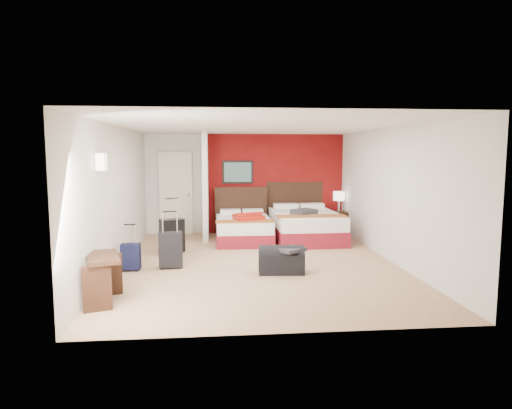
{
  "coord_description": "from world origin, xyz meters",
  "views": [
    {
      "loc": [
        -0.78,
        -8.01,
        2.02
      ],
      "look_at": [
        0.04,
        0.8,
        1.0
      ],
      "focal_mm": 31.24,
      "sensor_mm": 36.0,
      "label": 1
    }
  ],
  "objects": [
    {
      "name": "suitcase_black",
      "position": [
        -1.65,
        0.98,
        0.34
      ],
      "size": [
        0.53,
        0.46,
        0.67
      ],
      "primitive_type": "cube",
      "rotation": [
        0.0,
        0.0,
        0.5
      ],
      "color": "black",
      "rests_on": "ground"
    },
    {
      "name": "table_lamp",
      "position": [
        2.31,
        2.79,
        0.82
      ],
      "size": [
        0.33,
        0.33,
        0.5
      ],
      "primitive_type": "cylinder",
      "rotation": [
        0.0,
        0.0,
        0.2
      ],
      "color": "white",
      "rests_on": "nightstand"
    },
    {
      "name": "desk",
      "position": [
        -2.29,
        -1.99,
        0.33
      ],
      "size": [
        0.61,
        0.87,
        0.66
      ],
      "primitive_type": "cube",
      "rotation": [
        0.0,
        0.0,
        0.3
      ],
      "color": "#321B10",
      "rests_on": "ground"
    },
    {
      "name": "jacket_draped",
      "position": [
        0.48,
        -0.76,
        0.41
      ],
      "size": [
        0.56,
        0.54,
        0.06
      ],
      "primitive_type": "cube",
      "rotation": [
        0.0,
        0.0,
        0.62
      ],
      "color": "#343439",
      "rests_on": "duffel_bag"
    },
    {
      "name": "ground",
      "position": [
        0.0,
        0.0,
        0.0
      ],
      "size": [
        6.5,
        6.5,
        0.0
      ],
      "primitive_type": "plane",
      "color": "tan",
      "rests_on": "ground"
    },
    {
      "name": "nightstand",
      "position": [
        2.31,
        2.79,
        0.28
      ],
      "size": [
        0.42,
        0.42,
        0.57
      ],
      "primitive_type": "cube",
      "rotation": [
        0.0,
        0.0,
        -0.03
      ],
      "color": "black",
      "rests_on": "ground"
    },
    {
      "name": "suitcase_charcoal",
      "position": [
        -1.57,
        -0.2,
        0.3
      ],
      "size": [
        0.44,
        0.3,
        0.61
      ],
      "primitive_type": "cube",
      "rotation": [
        0.0,
        0.0,
        0.12
      ],
      "color": "black",
      "rests_on": "ground"
    },
    {
      "name": "entry_door",
      "position": [
        -1.75,
        3.2,
        1.02
      ],
      "size": [
        0.82,
        0.06,
        2.05
      ],
      "primitive_type": "cube",
      "color": "silver",
      "rests_on": "ground"
    },
    {
      "name": "bed_right",
      "position": [
        1.32,
        2.12,
        0.32
      ],
      "size": [
        1.53,
        2.17,
        0.64
      ],
      "primitive_type": "cube",
      "rotation": [
        0.0,
        0.0,
        0.02
      ],
      "color": "silver",
      "rests_on": "ground"
    },
    {
      "name": "red_accent_panel",
      "position": [
        0.75,
        3.23,
        1.25
      ],
      "size": [
        3.5,
        0.04,
        2.5
      ],
      "primitive_type": "cube",
      "color": "maroon",
      "rests_on": "ground"
    },
    {
      "name": "partition_wall",
      "position": [
        -1.0,
        2.61,
        1.25
      ],
      "size": [
        0.12,
        1.2,
        2.5
      ],
      "primitive_type": "cube",
      "color": "silver",
      "rests_on": "ground"
    },
    {
      "name": "duffel_bag",
      "position": [
        0.33,
        -0.71,
        0.19
      ],
      "size": [
        0.79,
        0.46,
        0.39
      ],
      "primitive_type": "cube",
      "rotation": [
        0.0,
        0.0,
        -0.07
      ],
      "color": "black",
      "rests_on": "ground"
    },
    {
      "name": "bed_left",
      "position": [
        -0.13,
        2.09,
        0.27
      ],
      "size": [
        1.25,
        1.78,
        0.53
      ],
      "primitive_type": "cube",
      "rotation": [
        0.0,
        0.0,
        0.0
      ],
      "color": "white",
      "rests_on": "ground"
    },
    {
      "name": "red_suitcase_open",
      "position": [
        -0.03,
        1.99,
        0.59
      ],
      "size": [
        0.86,
        1.01,
        0.11
      ],
      "primitive_type": "cube",
      "rotation": [
        0.0,
        0.0,
        0.32
      ],
      "color": "#AC1C0E",
      "rests_on": "bed_left"
    },
    {
      "name": "suitcase_navy",
      "position": [
        -2.24,
        -0.32,
        0.22
      ],
      "size": [
        0.33,
        0.21,
        0.44
      ],
      "primitive_type": "cube",
      "rotation": [
        0.0,
        0.0,
        -0.04
      ],
      "color": "black",
      "rests_on": "ground"
    },
    {
      "name": "room_walls",
      "position": [
        -1.4,
        1.42,
        1.26
      ],
      "size": [
        5.02,
        6.52,
        2.5
      ],
      "color": "silver",
      "rests_on": "ground"
    },
    {
      "name": "jacket_bundle",
      "position": [
        1.22,
        1.82,
        0.7
      ],
      "size": [
        0.64,
        0.61,
        0.12
      ],
      "primitive_type": "cube",
      "rotation": [
        0.0,
        0.0,
        0.58
      ],
      "color": "#39383D",
      "rests_on": "bed_right"
    }
  ]
}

